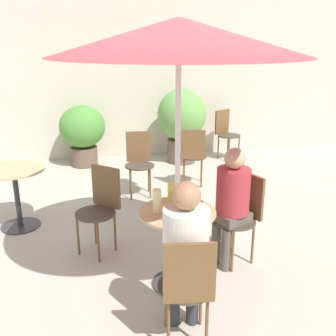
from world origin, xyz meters
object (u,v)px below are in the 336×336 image
(bistro_chair_5, at_px, (139,158))
(potted_plant_0, at_px, (83,131))
(cafe_table_far, at_px, (16,186))
(bistro_chair_1, at_px, (242,210))
(umbrella, at_px, (179,37))
(beer_glass_2, at_px, (197,201))
(bistro_chair_0, at_px, (188,283))
(bistro_chair_4, at_px, (225,130))
(beer_glass_3, at_px, (171,193))
(potted_plant_1, at_px, (182,120))
(bistro_chair_2, at_px, (193,152))
(bistro_chair_3, at_px, (101,202))
(seated_person_0, at_px, (185,247))
(beer_glass_1, at_px, (182,211))
(beer_glass_0, at_px, (157,201))
(seated_person_1, at_px, (232,197))
(cafe_table_near, at_px, (177,234))

(bistro_chair_5, height_order, potted_plant_0, potted_plant_0)
(cafe_table_far, xyz_separation_m, bistro_chair_1, (2.24, -1.16, 0.02))
(bistro_chair_5, xyz_separation_m, umbrella, (0.05, -2.22, 1.56))
(bistro_chair_1, distance_m, bistro_chair_5, 2.06)
(beer_glass_2, bearing_deg, bistro_chair_0, -109.16)
(cafe_table_far, bearing_deg, potted_plant_0, 72.11)
(bistro_chair_4, bearing_deg, bistro_chair_5, -169.34)
(beer_glass_3, bearing_deg, bistro_chair_4, 63.81)
(potted_plant_1, bearing_deg, bistro_chair_1, -92.90)
(bistro_chair_2, height_order, umbrella, umbrella)
(bistro_chair_0, bearing_deg, potted_plant_0, -73.60)
(potted_plant_1, distance_m, umbrella, 3.90)
(bistro_chair_0, xyz_separation_m, bistro_chair_4, (1.79, 4.39, 0.00))
(bistro_chair_3, distance_m, beer_glass_3, 0.88)
(bistro_chair_0, bearing_deg, bistro_chair_4, -104.94)
(cafe_table_far, distance_m, beer_glass_2, 2.25)
(beer_glass_3, bearing_deg, bistro_chair_5, 90.81)
(bistro_chair_5, bearing_deg, bistro_chair_3, -107.55)
(bistro_chair_1, height_order, potted_plant_1, potted_plant_1)
(cafe_table_far, bearing_deg, seated_person_0, -54.65)
(bistro_chair_1, relative_size, beer_glass_1, 5.54)
(bistro_chair_5, distance_m, beer_glass_1, 2.40)
(beer_glass_2, height_order, umbrella, umbrella)
(potted_plant_1, bearing_deg, seated_person_0, -102.70)
(potted_plant_0, bearing_deg, bistro_chair_1, -65.96)
(bistro_chair_5, bearing_deg, beer_glass_0, -89.57)
(cafe_table_far, relative_size, beer_glass_3, 3.70)
(bistro_chair_1, xyz_separation_m, seated_person_1, (-0.13, -0.06, 0.17))
(bistro_chair_5, bearing_deg, potted_plant_1, 59.60)
(seated_person_0, height_order, umbrella, umbrella)
(cafe_table_near, xyz_separation_m, seated_person_1, (0.56, 0.24, 0.20))
(beer_glass_3, bearing_deg, bistro_chair_0, -94.78)
(bistro_chair_4, xyz_separation_m, potted_plant_1, (-0.83, -0.08, 0.23))
(bistro_chair_1, height_order, beer_glass_3, beer_glass_3)
(cafe_table_near, relative_size, cafe_table_far, 1.00)
(bistro_chair_0, bearing_deg, cafe_table_far, -49.60)
(beer_glass_0, distance_m, beer_glass_1, 0.26)
(cafe_table_far, bearing_deg, bistro_chair_1, -27.39)
(bistro_chair_5, distance_m, umbrella, 2.71)
(beer_glass_0, distance_m, potted_plant_0, 3.73)
(cafe_table_far, distance_m, bistro_chair_2, 2.45)
(cafe_table_far, xyz_separation_m, umbrella, (1.54, -1.45, 1.58))
(bistro_chair_0, relative_size, beer_glass_0, 4.42)
(cafe_table_far, height_order, beer_glass_1, beer_glass_1)
(bistro_chair_1, height_order, umbrella, umbrella)
(bistro_chair_4, relative_size, beer_glass_3, 4.58)
(cafe_table_far, height_order, bistro_chair_0, bistro_chair_0)
(bistro_chair_2, xyz_separation_m, bistro_chair_5, (-0.80, -0.12, 0.00))
(potted_plant_0, relative_size, potted_plant_1, 0.81)
(bistro_chair_0, relative_size, bistro_chair_2, 1.00)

